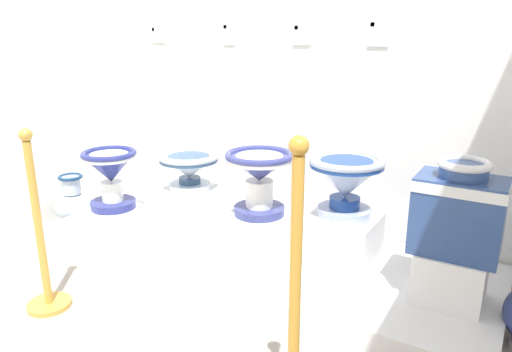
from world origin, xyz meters
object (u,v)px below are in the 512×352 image
antique_toilet_broad_patterned (259,172)px  antique_toilet_rightmost (459,208)px  info_placard_fourth (379,33)px  info_placard_second (229,33)px  info_placard_first (158,34)px  plinth_block_central_ornate (191,207)px  antique_toilet_central_ornate (189,166)px  plinth_block_pale_glazed (342,238)px  antique_toilet_leftmost (110,171)px  info_placard_third (302,34)px  plinth_block_rightmost (450,275)px  antique_toilet_pale_glazed (346,178)px  stanchion_post_near_left (42,252)px  decorative_vase_corner (73,204)px  plinth_block_broad_patterned (259,228)px  plinth_block_leftmost (114,211)px

antique_toilet_broad_patterned → antique_toilet_rightmost: antique_toilet_rightmost is taller
info_placard_fourth → info_placard_second: bearing=-180.0°
info_placard_first → info_placard_fourth: size_ratio=0.91×
plinth_block_central_ornate → antique_toilet_broad_patterned: bearing=-0.8°
antique_toilet_central_ornate → plinth_block_pale_glazed: bearing=1.6°
antique_toilet_leftmost → info_placard_third: info_placard_third is taller
plinth_block_rightmost → antique_toilet_leftmost: bearing=-179.0°
plinth_block_rightmost → info_placard_first: info_placard_first is taller
antique_toilet_pale_glazed → antique_toilet_rightmost: antique_toilet_rightmost is taller
plinth_block_pale_glazed → plinth_block_rightmost: (0.60, -0.13, -0.01)m
plinth_block_central_ornate → plinth_block_rightmost: 1.68m
antique_toilet_central_ornate → info_placard_second: info_placard_second is taller
plinth_block_rightmost → antique_toilet_rightmost: antique_toilet_rightmost is taller
plinth_block_pale_glazed → plinth_block_rightmost: bearing=-12.5°
plinth_block_pale_glazed → plinth_block_rightmost: plinth_block_pale_glazed is taller
info_placard_fourth → stanchion_post_near_left: size_ratio=0.16×
plinth_block_pale_glazed → info_placard_first: bearing=165.8°
plinth_block_central_ornate → antique_toilet_broad_patterned: size_ratio=0.89×
decorative_vase_corner → plinth_block_pale_glazed: bearing=6.2°
plinth_block_pale_glazed → info_placard_first: size_ratio=2.69×
info_placard_first → antique_toilet_central_ornate: bearing=-36.6°
plinth_block_broad_patterned → info_placard_first: bearing=158.1°
plinth_block_leftmost → antique_toilet_pale_glazed: antique_toilet_pale_glazed is taller
plinth_block_broad_patterned → stanchion_post_near_left: (-0.68, -1.02, 0.10)m
antique_toilet_broad_patterned → info_placard_fourth: (0.53, 0.46, 0.80)m
plinth_block_central_ornate → antique_toilet_central_ornate: (0.00, 0.00, 0.29)m
info_placard_fourth → antique_toilet_leftmost: bearing=-160.1°
info_placard_third → plinth_block_broad_patterned: bearing=-94.7°
stanchion_post_near_left → plinth_block_central_ornate: bearing=82.4°
plinth_block_central_ornate → info_placard_third: bearing=38.3°
antique_toilet_central_ornate → info_placard_first: size_ratio=2.87×
plinth_block_broad_patterned → stanchion_post_near_left: stanchion_post_near_left is taller
antique_toilet_leftmost → antique_toilet_central_ornate: size_ratio=1.04×
info_placard_third → info_placard_fourth: 0.49m
info_placard_fourth → decorative_vase_corner: (-2.03, -0.65, -1.23)m
antique_toilet_broad_patterned → stanchion_post_near_left: size_ratio=0.43×
antique_toilet_leftmost → decorative_vase_corner: bearing=-172.5°
info_placard_fourth → plinth_block_broad_patterned: bearing=-138.6°
plinth_block_central_ornate → stanchion_post_near_left: 1.04m
antique_toilet_leftmost → plinth_block_central_ornate: antique_toilet_leftmost is taller
info_placard_fourth → plinth_block_rightmost: bearing=-42.8°
antique_toilet_pale_glazed → info_placard_third: info_placard_third is taller
info_placard_second → stanchion_post_near_left: 1.84m
plinth_block_pale_glazed → info_placard_fourth: (-0.00, 0.43, 1.12)m
antique_toilet_broad_patterned → info_placard_third: (0.04, 0.46, 0.79)m
stanchion_post_near_left → plinth_block_leftmost: bearing=116.9°
plinth_block_leftmost → info_placard_first: (-0.03, 0.60, 1.22)m
info_placard_first → info_placard_third: 1.19m
antique_toilet_central_ornate → info_placard_first: 1.13m
info_placard_first → info_placard_fourth: 1.68m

